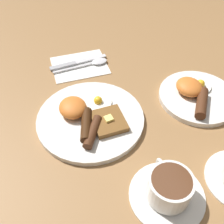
{
  "coord_description": "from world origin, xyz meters",
  "views": [
    {
      "loc": [
        0.45,
        -0.1,
        0.52
      ],
      "look_at": [
        0.01,
        0.06,
        0.03
      ],
      "focal_mm": 42.0,
      "sensor_mm": 36.0,
      "label": 1
    }
  ],
  "objects_px": {
    "breakfast_plate_near": "(90,118)",
    "knife": "(75,63)",
    "breakfast_plate_far": "(196,95)",
    "teacup_near": "(169,189)",
    "spoon": "(94,63)"
  },
  "relations": [
    {
      "from": "breakfast_plate_far",
      "to": "knife",
      "type": "relative_size",
      "value": 1.15
    },
    {
      "from": "breakfast_plate_near",
      "to": "knife",
      "type": "relative_size",
      "value": 1.46
    },
    {
      "from": "breakfast_plate_near",
      "to": "teacup_near",
      "type": "relative_size",
      "value": 1.76
    },
    {
      "from": "knife",
      "to": "teacup_near",
      "type": "bearing_deg",
      "value": -85.81
    },
    {
      "from": "breakfast_plate_far",
      "to": "teacup_near",
      "type": "xyz_separation_m",
      "value": [
        0.24,
        -0.22,
        0.01
      ]
    },
    {
      "from": "teacup_near",
      "to": "knife",
      "type": "height_order",
      "value": "teacup_near"
    },
    {
      "from": "breakfast_plate_near",
      "to": "knife",
      "type": "bearing_deg",
      "value": 174.38
    },
    {
      "from": "breakfast_plate_near",
      "to": "knife",
      "type": "height_order",
      "value": "breakfast_plate_near"
    },
    {
      "from": "breakfast_plate_far",
      "to": "teacup_near",
      "type": "height_order",
      "value": "teacup_near"
    },
    {
      "from": "knife",
      "to": "spoon",
      "type": "height_order",
      "value": "spoon"
    },
    {
      "from": "teacup_near",
      "to": "knife",
      "type": "xyz_separation_m",
      "value": [
        -0.51,
        -0.07,
        -0.02
      ]
    },
    {
      "from": "breakfast_plate_near",
      "to": "teacup_near",
      "type": "distance_m",
      "value": 0.27
    },
    {
      "from": "breakfast_plate_far",
      "to": "spoon",
      "type": "xyz_separation_m",
      "value": [
        -0.25,
        -0.23,
        -0.01
      ]
    },
    {
      "from": "breakfast_plate_near",
      "to": "breakfast_plate_far",
      "type": "xyz_separation_m",
      "value": [
        0.02,
        0.31,
        0.0
      ]
    },
    {
      "from": "breakfast_plate_near",
      "to": "spoon",
      "type": "xyz_separation_m",
      "value": [
        -0.23,
        0.08,
        -0.0
      ]
    }
  ]
}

